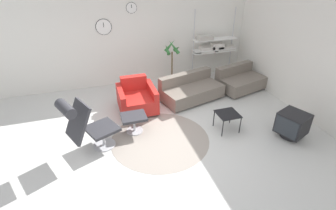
{
  "coord_description": "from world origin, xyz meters",
  "views": [
    {
      "loc": [
        -1.14,
        -4.24,
        3.31
      ],
      "look_at": [
        0.3,
        0.35,
        0.55
      ],
      "focal_mm": 28.0,
      "sensor_mm": 36.0,
      "label": 1
    }
  ],
  "objects_px": {
    "ottoman": "(134,119)",
    "couch_low": "(191,91)",
    "side_table": "(228,115)",
    "lounge_chair": "(84,122)",
    "armchair_red": "(137,99)",
    "couch_second": "(240,81)",
    "crt_television": "(292,124)",
    "shelf_unit": "(214,46)",
    "potted_plant": "(172,70)"
  },
  "relations": [
    {
      "from": "ottoman",
      "to": "couch_low",
      "type": "distance_m",
      "value": 1.97
    },
    {
      "from": "side_table",
      "to": "lounge_chair",
      "type": "bearing_deg",
      "value": 177.91
    },
    {
      "from": "armchair_red",
      "to": "couch_second",
      "type": "xyz_separation_m",
      "value": [
        2.98,
        0.27,
        -0.04
      ]
    },
    {
      "from": "couch_second",
      "to": "crt_television",
      "type": "xyz_separation_m",
      "value": [
        -0.17,
        -2.31,
        0.06
      ]
    },
    {
      "from": "couch_low",
      "to": "side_table",
      "type": "height_order",
      "value": "couch_low"
    },
    {
      "from": "lounge_chair",
      "to": "side_table",
      "type": "distance_m",
      "value": 2.9
    },
    {
      "from": "couch_second",
      "to": "ottoman",
      "type": "bearing_deg",
      "value": 4.9
    },
    {
      "from": "ottoman",
      "to": "shelf_unit",
      "type": "xyz_separation_m",
      "value": [
        2.9,
        2.23,
        0.66
      ]
    },
    {
      "from": "ottoman",
      "to": "couch_second",
      "type": "bearing_deg",
      "value": 19.63
    },
    {
      "from": "couch_second",
      "to": "potted_plant",
      "type": "height_order",
      "value": "potted_plant"
    },
    {
      "from": "ottoman",
      "to": "side_table",
      "type": "xyz_separation_m",
      "value": [
        1.92,
        -0.53,
        0.06
      ]
    },
    {
      "from": "armchair_red",
      "to": "potted_plant",
      "type": "relative_size",
      "value": 0.64
    },
    {
      "from": "ottoman",
      "to": "potted_plant",
      "type": "relative_size",
      "value": 0.37
    },
    {
      "from": "couch_second",
      "to": "potted_plant",
      "type": "relative_size",
      "value": 1.0
    },
    {
      "from": "ottoman",
      "to": "potted_plant",
      "type": "height_order",
      "value": "potted_plant"
    },
    {
      "from": "couch_second",
      "to": "lounge_chair",
      "type": "bearing_deg",
      "value": 5.86
    },
    {
      "from": "armchair_red",
      "to": "shelf_unit",
      "type": "height_order",
      "value": "shelf_unit"
    },
    {
      "from": "couch_low",
      "to": "crt_television",
      "type": "distance_m",
      "value": 2.56
    },
    {
      "from": "lounge_chair",
      "to": "potted_plant",
      "type": "relative_size",
      "value": 0.83
    },
    {
      "from": "armchair_red",
      "to": "shelf_unit",
      "type": "relative_size",
      "value": 0.45
    },
    {
      "from": "crt_television",
      "to": "potted_plant",
      "type": "height_order",
      "value": "potted_plant"
    },
    {
      "from": "side_table",
      "to": "potted_plant",
      "type": "height_order",
      "value": "potted_plant"
    },
    {
      "from": "ottoman",
      "to": "shelf_unit",
      "type": "distance_m",
      "value": 3.72
    },
    {
      "from": "armchair_red",
      "to": "side_table",
      "type": "bearing_deg",
      "value": 140.24
    },
    {
      "from": "armchair_red",
      "to": "side_table",
      "type": "distance_m",
      "value": 2.19
    },
    {
      "from": "lounge_chair",
      "to": "ottoman",
      "type": "relative_size",
      "value": 2.26
    },
    {
      "from": "couch_low",
      "to": "side_table",
      "type": "distance_m",
      "value": 1.55
    },
    {
      "from": "lounge_chair",
      "to": "shelf_unit",
      "type": "distance_m",
      "value": 4.69
    },
    {
      "from": "armchair_red",
      "to": "couch_second",
      "type": "relative_size",
      "value": 0.64
    },
    {
      "from": "couch_low",
      "to": "side_table",
      "type": "relative_size",
      "value": 3.81
    },
    {
      "from": "side_table",
      "to": "shelf_unit",
      "type": "xyz_separation_m",
      "value": [
        0.98,
        2.76,
        0.6
      ]
    },
    {
      "from": "couch_low",
      "to": "couch_second",
      "type": "bearing_deg",
      "value": 170.71
    },
    {
      "from": "ottoman",
      "to": "crt_television",
      "type": "xyz_separation_m",
      "value": [
        3.06,
        -1.16,
        -0.0
      ]
    },
    {
      "from": "ottoman",
      "to": "crt_television",
      "type": "height_order",
      "value": "crt_television"
    },
    {
      "from": "couch_low",
      "to": "potted_plant",
      "type": "relative_size",
      "value": 1.21
    },
    {
      "from": "side_table",
      "to": "crt_television",
      "type": "bearing_deg",
      "value": -29.05
    },
    {
      "from": "crt_television",
      "to": "shelf_unit",
      "type": "height_order",
      "value": "shelf_unit"
    },
    {
      "from": "crt_television",
      "to": "potted_plant",
      "type": "relative_size",
      "value": 0.48
    },
    {
      "from": "ottoman",
      "to": "couch_second",
      "type": "xyz_separation_m",
      "value": [
        3.22,
        1.15,
        -0.06
      ]
    },
    {
      "from": "ottoman",
      "to": "armchair_red",
      "type": "height_order",
      "value": "armchair_red"
    },
    {
      "from": "couch_low",
      "to": "shelf_unit",
      "type": "height_order",
      "value": "shelf_unit"
    },
    {
      "from": "armchair_red",
      "to": "crt_television",
      "type": "bearing_deg",
      "value": 144.32
    },
    {
      "from": "couch_second",
      "to": "crt_television",
      "type": "distance_m",
      "value": 2.32
    },
    {
      "from": "armchair_red",
      "to": "ottoman",
      "type": "bearing_deg",
      "value": 74.82
    },
    {
      "from": "couch_second",
      "to": "crt_television",
      "type": "relative_size",
      "value": 2.08
    },
    {
      "from": "side_table",
      "to": "potted_plant",
      "type": "relative_size",
      "value": 0.32
    },
    {
      "from": "armchair_red",
      "to": "potted_plant",
      "type": "distance_m",
      "value": 1.57
    },
    {
      "from": "lounge_chair",
      "to": "side_table",
      "type": "bearing_deg",
      "value": 64.21
    },
    {
      "from": "side_table",
      "to": "shelf_unit",
      "type": "relative_size",
      "value": 0.22
    },
    {
      "from": "couch_second",
      "to": "side_table",
      "type": "relative_size",
      "value": 3.14
    }
  ]
}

